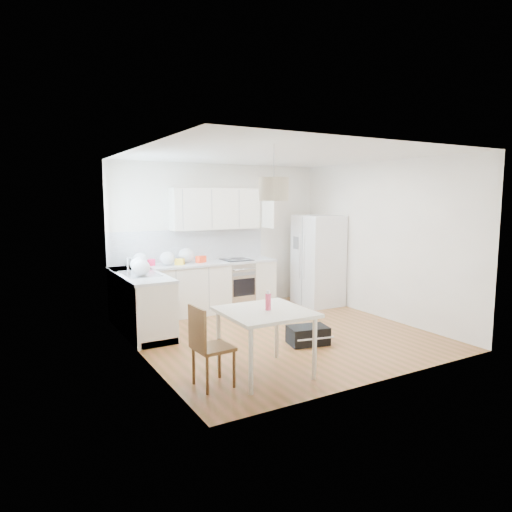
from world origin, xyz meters
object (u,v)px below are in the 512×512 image
(refrigerator, at_px, (318,260))
(dining_chair, at_px, (213,346))
(gym_bag, at_px, (308,335))
(dining_table, at_px, (265,317))

(refrigerator, xyz_separation_m, dining_chair, (-3.42, -2.58, -0.41))
(dining_chair, height_order, gym_bag, dining_chair)
(refrigerator, xyz_separation_m, gym_bag, (-1.64, -1.91, -0.74))
(dining_table, height_order, gym_bag, dining_table)
(dining_table, relative_size, gym_bag, 1.80)
(dining_chair, distance_m, gym_bag, 1.93)
(refrigerator, xyz_separation_m, dining_table, (-2.75, -2.57, -0.18))
(dining_table, height_order, dining_chair, dining_chair)
(refrigerator, distance_m, gym_bag, 2.63)
(refrigerator, bearing_deg, gym_bag, -128.19)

